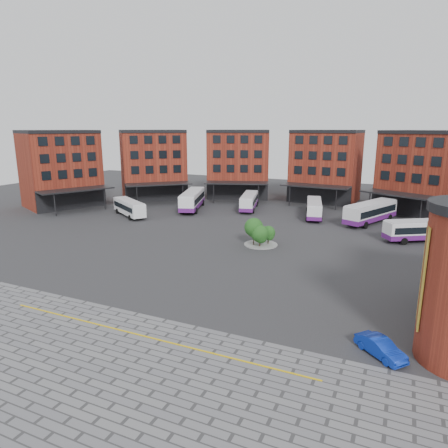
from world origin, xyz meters
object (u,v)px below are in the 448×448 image
at_px(bus_c, 249,201).
at_px(bus_d, 314,208).
at_px(tree_island, 259,232).
at_px(bus_e, 371,212).
at_px(bus_f, 423,230).
at_px(blue_car, 381,347).
at_px(bus_a, 129,207).
at_px(bus_b, 192,200).

relative_size(bus_c, bus_d, 1.01).
xyz_separation_m(tree_island, bus_c, (-9.69, 21.86, -0.25)).
bearing_deg(bus_e, bus_d, -159.96).
xyz_separation_m(tree_island, bus_f, (19.47, 11.14, -0.23)).
distance_m(bus_f, blue_car, 32.36).
bearing_deg(bus_f, bus_e, -171.10).
xyz_separation_m(bus_a, bus_d, (29.52, 12.29, -0.08)).
relative_size(bus_f, blue_car, 2.72).
xyz_separation_m(bus_c, bus_f, (29.15, -10.72, 0.01)).
xyz_separation_m(tree_island, blue_car, (16.08, -21.03, -1.22)).
height_order(bus_d, blue_car, bus_d).
height_order(tree_island, bus_c, tree_island).
xyz_separation_m(bus_f, blue_car, (-3.39, -32.16, -0.99)).
height_order(bus_d, bus_e, bus_e).
relative_size(bus_d, bus_f, 1.05).
distance_m(bus_c, blue_car, 50.04).
relative_size(tree_island, blue_car, 1.18).
xyz_separation_m(tree_island, bus_d, (2.88, 20.15, -0.26)).
xyz_separation_m(bus_e, bus_f, (7.37, -8.38, -0.25)).
height_order(bus_c, bus_f, bus_f).
relative_size(tree_island, bus_e, 0.36).
height_order(bus_d, bus_f, bus_f).
bearing_deg(bus_f, bus_d, -150.91).
height_order(tree_island, blue_car, tree_island).
height_order(bus_a, bus_e, bus_e).
height_order(bus_a, bus_d, bus_d).
relative_size(bus_c, bus_e, 0.88).
distance_m(tree_island, bus_c, 23.91).
distance_m(bus_a, bus_b, 12.07).
relative_size(tree_island, bus_f, 0.43).
bearing_deg(bus_c, bus_b, -170.60).
relative_size(tree_island, bus_a, 0.46).
height_order(tree_island, bus_f, tree_island).
xyz_separation_m(bus_b, bus_e, (31.56, 1.96, -0.02)).
bearing_deg(bus_b, bus_a, -144.95).
xyz_separation_m(bus_a, bus_f, (46.11, 3.28, -0.05)).
height_order(bus_b, bus_d, bus_b).
bearing_deg(bus_a, bus_b, -3.93).
bearing_deg(bus_f, tree_island, -92.63).
distance_m(tree_island, bus_d, 20.35).
height_order(bus_e, blue_car, bus_e).
height_order(bus_a, bus_c, bus_c).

